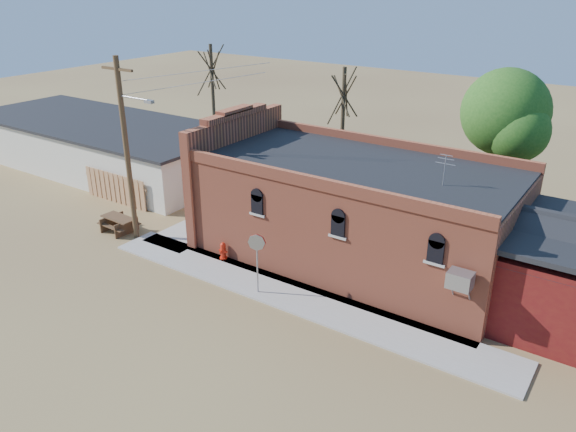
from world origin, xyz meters
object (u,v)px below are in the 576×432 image
Objects in this scene: trash_barrel at (204,228)px; utility_pole at (127,147)px; fire_hydrant at (223,251)px; brick_bar at (350,210)px; picnic_table at (119,222)px; stop_sign at (257,248)px.

utility_pole is at bearing -146.04° from trash_barrel.
fire_hydrant is (5.21, 0.60, -4.29)m from utility_pole.
fire_hydrant is at bearing -141.05° from brick_bar.
brick_bar reaches higher than picnic_table.
utility_pole is at bearing 173.45° from stop_sign.
brick_bar is 6.17m from fire_hydrant.
brick_bar is 6.18× the size of stop_sign.
trash_barrel is 4.61m from picnic_table.
utility_pole is 3.39× the size of stop_sign.
utility_pole is 6.77m from fire_hydrant.
brick_bar is 19.90× the size of fire_hydrant.
utility_pole is at bearing 162.72° from fire_hydrant.
stop_sign reaches higher than fire_hydrant.
utility_pole is 8.81m from stop_sign.
picnic_table is (-1.36, 0.03, -4.25)m from utility_pole.
fire_hydrant is at bearing 6.52° from utility_pole.
stop_sign is at bearing -26.95° from trash_barrel.
picnic_table is (-4.20, -1.89, -0.01)m from trash_barrel.
fire_hydrant is 3.84m from stop_sign.
brick_bar reaches higher than trash_barrel.
brick_bar is 7.56m from trash_barrel.
utility_pole is 10.92× the size of fire_hydrant.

